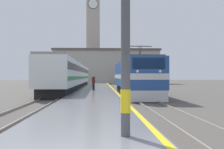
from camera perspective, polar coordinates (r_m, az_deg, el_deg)
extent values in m
plane|color=#514C47|center=(34.31, -3.37, -3.56)|extent=(200.00, 200.00, 0.00)
cube|color=slate|center=(29.31, -3.52, -3.74)|extent=(4.34, 140.00, 0.37)
cube|color=yellow|center=(29.33, 0.44, -3.38)|extent=(0.20, 140.00, 0.00)
cube|color=#514C47|center=(29.51, 4.05, -4.06)|extent=(2.84, 140.00, 0.02)
cube|color=gray|center=(29.43, 2.66, -3.91)|extent=(0.07, 140.00, 0.14)
cube|color=gray|center=(29.59, 5.43, -3.89)|extent=(0.07, 140.00, 0.14)
cube|color=#514C47|center=(29.59, -10.36, -4.04)|extent=(2.83, 140.00, 0.02)
cube|color=gray|center=(29.69, -11.73, -3.87)|extent=(0.07, 140.00, 0.14)
cube|color=gray|center=(29.49, -8.97, -3.90)|extent=(0.07, 140.00, 0.14)
cube|color=black|center=(26.64, 4.75, -3.50)|extent=(2.46, 15.25, 0.90)
cube|color=#23478C|center=(26.60, 4.75, 0.10)|extent=(2.90, 16.58, 2.45)
cube|color=silver|center=(26.60, 4.75, -0.43)|extent=(2.92, 16.60, 0.44)
cube|color=silver|center=(18.61, 7.94, -4.72)|extent=(2.75, 0.30, 0.81)
cube|color=black|center=(18.49, 7.99, 2.40)|extent=(2.32, 0.12, 0.80)
sphere|color=white|center=(18.30, 5.55, 0.70)|extent=(0.20, 0.20, 0.20)
sphere|color=white|center=(18.60, 10.43, 0.69)|extent=(0.20, 0.20, 0.20)
cube|color=#4C4C51|center=(26.65, 4.75, 2.86)|extent=(2.61, 15.75, 0.12)
cylinder|color=#333333|center=(22.25, 6.22, 4.95)|extent=(0.06, 0.63, 1.03)
cylinder|color=#333333|center=(22.94, 5.95, 4.79)|extent=(0.06, 0.63, 1.03)
cube|color=#262626|center=(22.64, 6.08, 6.13)|extent=(2.03, 0.08, 0.06)
cube|color=black|center=(38.13, -8.59, -2.56)|extent=(2.46, 33.99, 0.90)
cube|color=silver|center=(38.10, -8.58, 0.15)|extent=(2.90, 35.41, 2.70)
cube|color=black|center=(38.11, -8.58, 0.96)|extent=(2.92, 34.70, 0.64)
cube|color=#338442|center=(38.10, -8.58, -0.66)|extent=(2.92, 34.70, 0.36)
cube|color=gray|center=(38.14, -8.58, 2.33)|extent=(2.67, 35.41, 0.20)
cylinder|color=yellow|center=(6.76, 2.96, -5.79)|extent=(0.26, 0.26, 0.60)
cylinder|color=#23232D|center=(28.67, -4.04, -2.65)|extent=(0.26, 0.26, 0.80)
cylinder|color=maroon|center=(28.65, -4.04, -1.18)|extent=(0.34, 0.34, 0.67)
sphere|color=tan|center=(28.65, -4.04, -0.29)|extent=(0.22, 0.22, 0.22)
cube|color=#ADA393|center=(75.00, -4.10, 7.58)|extent=(3.70, 3.70, 24.55)
cylinder|color=black|center=(75.13, -4.14, 15.11)|extent=(2.89, 0.06, 2.89)
cylinder|color=white|center=(75.10, -4.14, 15.11)|extent=(2.59, 0.10, 2.59)
cube|color=#A8A399|center=(67.20, -1.22, 1.53)|extent=(26.31, 6.46, 8.28)
cube|color=#564C47|center=(67.49, -1.22, 5.26)|extent=(26.91, 7.06, 0.50)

